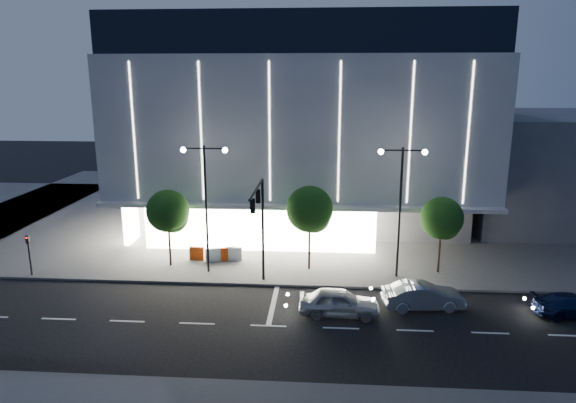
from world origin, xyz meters
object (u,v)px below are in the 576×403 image
at_px(tree_right, 442,220).
at_px(car_second, 423,296).
at_px(traffic_mast, 260,215).
at_px(barrier_c, 197,253).
at_px(tree_left, 168,213).
at_px(car_third, 572,305).
at_px(street_lamp_west, 206,190).
at_px(barrier_b, 213,255).
at_px(barrier_a, 228,254).
at_px(barrier_d, 235,254).
at_px(street_lamp_east, 401,193).
at_px(ped_signal_far, 29,251).
at_px(tree_mid, 310,212).
at_px(car_lead, 339,302).

relative_size(tree_right, car_second, 1.16).
bearing_deg(traffic_mast, car_second, -11.25).
bearing_deg(barrier_c, tree_left, -136.36).
bearing_deg(car_third, tree_right, 40.42).
xyz_separation_m(tree_left, car_third, (25.27, -6.04, -3.40)).
bearing_deg(street_lamp_west, car_third, -12.69).
bearing_deg(barrier_b, traffic_mast, -66.09).
height_order(car_third, barrier_a, car_third).
relative_size(tree_left, barrier_c, 5.20).
relative_size(street_lamp_west, tree_right, 1.63).
height_order(tree_right, barrier_d, tree_right).
distance_m(street_lamp_east, car_second, 7.01).
relative_size(ped_signal_far, barrier_b, 2.73).
bearing_deg(barrier_a, tree_left, 173.48).
bearing_deg(car_second, tree_mid, 43.57).
height_order(tree_left, car_second, tree_left).
xyz_separation_m(street_lamp_east, ped_signal_far, (-25.00, -1.50, -4.07)).
distance_m(tree_mid, barrier_d, 6.82).
bearing_deg(tree_left, car_lead, -30.12).
relative_size(tree_mid, car_second, 1.30).
bearing_deg(street_lamp_west, barrier_c, 121.35).
bearing_deg(street_lamp_east, tree_left, 176.35).
relative_size(street_lamp_east, barrier_d, 8.18).
relative_size(traffic_mast, tree_right, 1.28).
distance_m(car_third, barrier_d, 22.13).
distance_m(street_lamp_west, ped_signal_far, 12.76).
relative_size(street_lamp_west, tree_left, 1.57).
height_order(street_lamp_west, barrier_a, street_lamp_west).
distance_m(tree_right, car_second, 6.79).
xyz_separation_m(tree_mid, barrier_d, (-5.59, 1.33, -3.68)).
relative_size(traffic_mast, car_third, 1.61).
bearing_deg(street_lamp_east, barrier_b, 171.21).
bearing_deg(street_lamp_west, barrier_a, 67.56).
bearing_deg(tree_left, ped_signal_far, -164.39).
distance_m(tree_mid, barrier_a, 7.22).
bearing_deg(barrier_b, barrier_a, -2.19).
bearing_deg(car_third, tree_left, 70.88).
bearing_deg(barrier_d, tree_left, -167.72).
distance_m(car_third, barrier_c, 24.77).
bearing_deg(car_lead, tree_mid, 16.49).
xyz_separation_m(barrier_a, barrier_c, (-2.33, -0.06, 0.00)).
relative_size(ped_signal_far, barrier_a, 2.73).
xyz_separation_m(traffic_mast, barrier_c, (-5.37, 4.92, -4.38)).
distance_m(ped_signal_far, tree_right, 28.21).
relative_size(street_lamp_west, street_lamp_east, 1.00).
relative_size(traffic_mast, car_lead, 1.53).
height_order(street_lamp_west, street_lamp_east, same).
height_order(car_lead, barrier_c, car_lead).
xyz_separation_m(ped_signal_far, car_second, (25.91, -3.13, -1.11)).
bearing_deg(tree_mid, street_lamp_east, -9.69).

